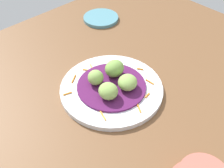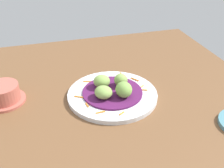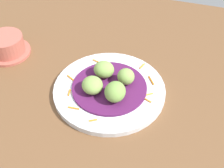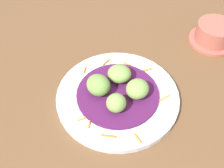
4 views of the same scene
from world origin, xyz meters
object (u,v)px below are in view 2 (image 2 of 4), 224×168
at_px(guac_scoop_back, 103,92).
at_px(terracotta_bowl, 3,94).
at_px(guac_scoop_center, 121,80).
at_px(guac_scoop_left, 124,90).
at_px(main_plate, 112,95).
at_px(guac_scoop_right, 102,81).

bearing_deg(guac_scoop_back, terracotta_bowl, -107.52).
relative_size(guac_scoop_center, terracotta_bowl, 0.34).
distance_m(guac_scoop_left, guac_scoop_center, 0.06).
bearing_deg(terracotta_bowl, guac_scoop_center, 83.47).
bearing_deg(guac_scoop_center, main_plate, -54.43).
relative_size(guac_scoop_back, terracotta_bowl, 0.44).
relative_size(guac_scoop_left, terracotta_bowl, 0.44).
bearing_deg(guac_scoop_right, main_plate, 35.57).
xyz_separation_m(main_plate, guac_scoop_right, (-0.03, -0.02, 0.03)).
bearing_deg(guac_scoop_center, guac_scoop_back, -54.43).
distance_m(guac_scoop_center, guac_scoop_back, 0.09).
bearing_deg(guac_scoop_left, guac_scoop_right, -144.43).
bearing_deg(guac_scoop_right, guac_scoop_left, 35.57).
distance_m(guac_scoop_center, terracotta_bowl, 0.36).
height_order(guac_scoop_right, terracotta_bowl, guac_scoop_right).
xyz_separation_m(guac_scoop_back, terracotta_bowl, (-0.09, -0.29, -0.01)).
bearing_deg(main_plate, guac_scoop_back, -54.43).
xyz_separation_m(guac_scoop_center, guac_scoop_back, (0.05, -0.07, -0.00)).
height_order(guac_scoop_left, guac_scoop_center, guac_scoop_left).
xyz_separation_m(guac_scoop_left, terracotta_bowl, (-0.10, -0.35, -0.02)).
distance_m(guac_scoop_center, guac_scoop_right, 0.06).
bearing_deg(guac_scoop_back, guac_scoop_center, 125.57).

